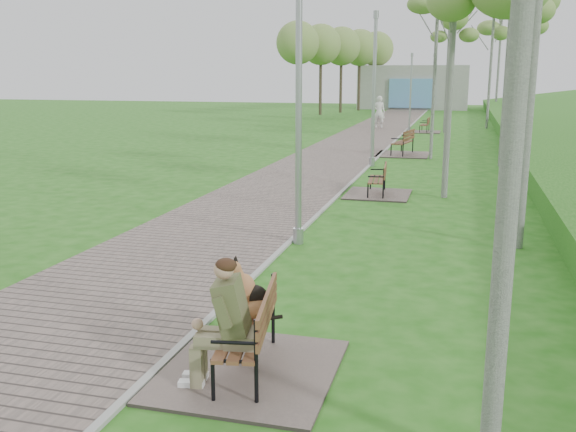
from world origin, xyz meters
TOP-DOWN VIEW (x-y plane):
  - ground at (0.00, 0.00)m, footprint 120.00×120.00m
  - walkway at (-1.75, 21.50)m, footprint 3.50×67.00m
  - kerb at (0.00, 21.50)m, footprint 0.10×67.00m
  - building_north at (-1.50, 50.97)m, footprint 10.00×5.20m
  - bench_main at (0.92, -5.47)m, footprint 1.89×2.10m
  - bench_second at (0.99, 5.68)m, footprint 1.72×1.91m
  - bench_third at (0.83, 14.82)m, footprint 2.07×2.30m
  - bench_far at (1.09, 25.66)m, footprint 1.69×1.88m
  - lamp_post_near at (0.17, 0.13)m, footprint 0.21×0.21m
  - lamp_post_second at (0.08, 11.28)m, footprint 0.21×0.21m
  - lamp_post_third at (0.20, 26.03)m, footprint 0.17×0.17m
  - lamp_post_far at (0.33, 49.55)m, footprint 0.19×0.19m
  - pedestrian_near at (-1.79, 27.86)m, footprint 0.73×0.50m
  - pedestrian_far at (-3.20, 48.65)m, footprint 0.96×0.86m
  - birch_mid_c at (2.47, 22.23)m, footprint 2.23×2.23m
  - birch_far_b at (2.19, 25.66)m, footprint 2.48×2.48m
  - birch_far_c at (4.58, 29.20)m, footprint 2.56×2.56m
  - birch_distant_b at (5.90, 48.23)m, footprint 2.98×2.98m

SIDE VIEW (x-z plane):
  - ground at x=0.00m, z-range 0.00..0.00m
  - walkway at x=-1.75m, z-range 0.00..0.04m
  - kerb at x=0.00m, z-range 0.00..0.05m
  - bench_far at x=1.09m, z-range -0.33..0.71m
  - bench_second at x=0.99m, z-range -0.33..0.72m
  - bench_third at x=0.83m, z-range -0.40..0.87m
  - bench_main at x=0.92m, z-range -0.36..1.29m
  - pedestrian_far at x=-3.20m, z-range 0.00..1.63m
  - pedestrian_near at x=-1.79m, z-range 0.00..1.95m
  - building_north at x=-1.50m, z-range -0.01..3.99m
  - lamp_post_third at x=0.20m, z-range -0.14..4.26m
  - lamp_post_far at x=0.33m, z-range -0.16..4.83m
  - lamp_post_near at x=0.17m, z-range -0.17..5.15m
  - lamp_post_second at x=0.08m, z-range -0.18..5.20m
  - birch_mid_c at x=2.47m, z-range 2.15..9.69m
  - birch_far_b at x=2.19m, z-range 2.45..11.06m
  - birch_far_c at x=4.58m, z-range 2.53..11.40m
  - birch_distant_b at x=5.90m, z-range 3.16..14.24m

